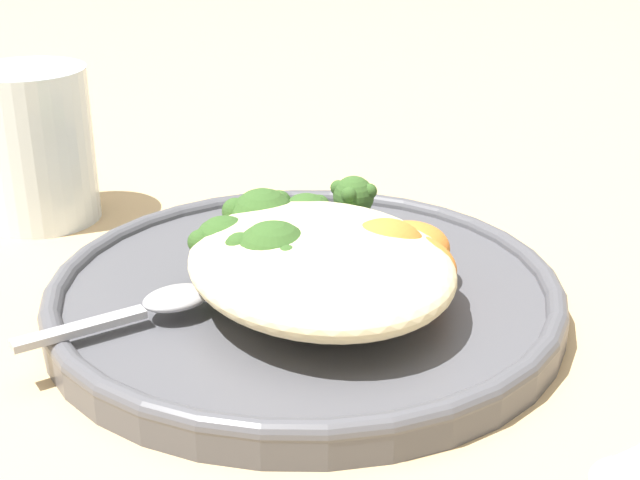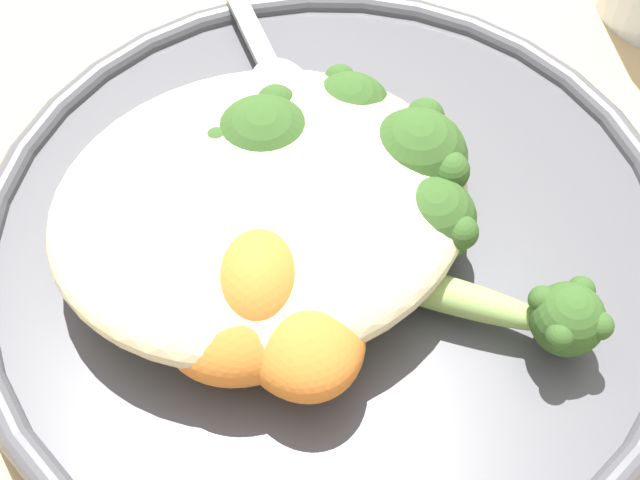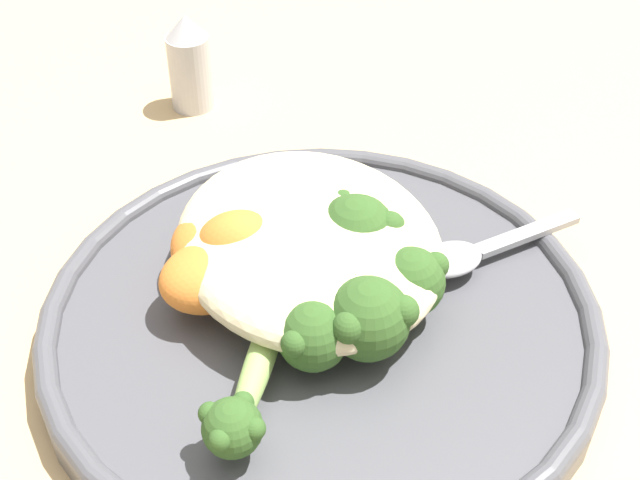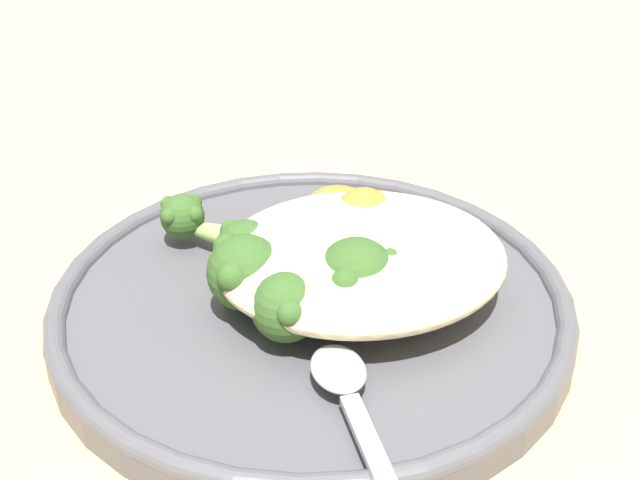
# 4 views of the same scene
# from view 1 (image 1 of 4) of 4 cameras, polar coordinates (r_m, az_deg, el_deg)

# --- Properties ---
(ground_plane) EXTENTS (4.00, 4.00, 0.00)m
(ground_plane) POSITION_cam_1_polar(r_m,az_deg,el_deg) (0.52, -0.87, -3.48)
(ground_plane) COLOR tan
(plate) EXTENTS (0.29, 0.29, 0.02)m
(plate) POSITION_cam_1_polar(r_m,az_deg,el_deg) (0.50, -0.98, -3.42)
(plate) COLOR #4C4C51
(plate) RESTS_ON ground_plane
(quinoa_mound) EXTENTS (0.16, 0.13, 0.04)m
(quinoa_mound) POSITION_cam_1_polar(r_m,az_deg,el_deg) (0.46, -0.01, -1.52)
(quinoa_mound) COLOR beige
(quinoa_mound) RESTS_ON plate
(broccoli_stalk_0) EXTENTS (0.10, 0.07, 0.03)m
(broccoli_stalk_0) POSITION_cam_1_polar(r_m,az_deg,el_deg) (0.55, 1.95, 1.77)
(broccoli_stalk_0) COLOR #8EB25B
(broccoli_stalk_0) RESTS_ON plate
(broccoli_stalk_1) EXTENTS (0.08, 0.04, 0.03)m
(broccoli_stalk_1) POSITION_cam_1_polar(r_m,az_deg,el_deg) (0.52, -0.55, 0.78)
(broccoli_stalk_1) COLOR #8EB25B
(broccoli_stalk_1) RESTS_ON plate
(broccoli_stalk_2) EXTENTS (0.08, 0.06, 0.04)m
(broccoli_stalk_2) POSITION_cam_1_polar(r_m,az_deg,el_deg) (0.51, -3.11, 0.81)
(broccoli_stalk_2) COLOR #8EB25B
(broccoli_stalk_2) RESTS_ON plate
(broccoli_stalk_3) EXTENTS (0.06, 0.10, 0.04)m
(broccoli_stalk_3) POSITION_cam_1_polar(r_m,az_deg,el_deg) (0.49, -4.72, -0.69)
(broccoli_stalk_3) COLOR #8EB25B
(broccoli_stalk_3) RESTS_ON plate
(broccoli_stalk_4) EXTENTS (0.05, 0.09, 0.04)m
(broccoli_stalk_4) POSITION_cam_1_polar(r_m,az_deg,el_deg) (0.46, -2.60, -1.39)
(broccoli_stalk_4) COLOR #8EB25B
(broccoli_stalk_4) RESTS_ON plate
(sweet_potato_chunk_0) EXTENTS (0.05, 0.06, 0.04)m
(sweet_potato_chunk_0) POSITION_cam_1_polar(r_m,az_deg,el_deg) (0.47, 4.12, -1.00)
(sweet_potato_chunk_0) COLOR orange
(sweet_potato_chunk_0) RESTS_ON plate
(sweet_potato_chunk_1) EXTENTS (0.07, 0.06, 0.03)m
(sweet_potato_chunk_1) POSITION_cam_1_polar(r_m,az_deg,el_deg) (0.46, 1.99, -2.21)
(sweet_potato_chunk_1) COLOR orange
(sweet_potato_chunk_1) RESTS_ON plate
(sweet_potato_chunk_2) EXTENTS (0.05, 0.06, 0.03)m
(sweet_potato_chunk_2) POSITION_cam_1_polar(r_m,az_deg,el_deg) (0.49, 5.34, -0.73)
(sweet_potato_chunk_2) COLOR orange
(sweet_potato_chunk_2) RESTS_ON plate
(sweet_potato_chunk_3) EXTENTS (0.06, 0.05, 0.03)m
(sweet_potato_chunk_3) POSITION_cam_1_polar(r_m,az_deg,el_deg) (0.47, 5.54, -1.57)
(sweet_potato_chunk_3) COLOR orange
(sweet_potato_chunk_3) RESTS_ON plate
(spoon) EXTENTS (0.03, 0.10, 0.01)m
(spoon) POSITION_cam_1_polar(r_m,az_deg,el_deg) (0.46, -10.44, -4.07)
(spoon) COLOR #A3A3A8
(spoon) RESTS_ON plate
(water_glass) EXTENTS (0.08, 0.08, 0.11)m
(water_glass) POSITION_cam_1_polar(r_m,az_deg,el_deg) (0.64, -17.79, 5.77)
(water_glass) COLOR silver
(water_glass) RESTS_ON ground_plane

